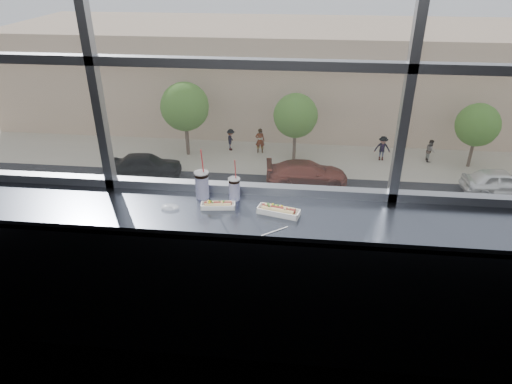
# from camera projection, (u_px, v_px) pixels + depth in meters

# --- Properties ---
(wall_back_lower) EXTENTS (6.00, 0.00, 6.00)m
(wall_back_lower) POSITION_uv_depth(u_px,v_px,m) (248.00, 255.00, 3.50)
(wall_back_lower) COLOR black
(wall_back_lower) RESTS_ON ground
(window_glass) EXTENTS (6.00, 0.00, 6.00)m
(window_glass) POSITION_uv_depth(u_px,v_px,m) (246.00, 11.00, 2.69)
(window_glass) COLOR silver
(window_glass) RESTS_ON ground
(window_mullions) EXTENTS (6.00, 0.08, 2.40)m
(window_mullions) POSITION_uv_depth(u_px,v_px,m) (246.00, 12.00, 2.67)
(window_mullions) COLOR gray
(window_mullions) RESTS_ON ground
(counter) EXTENTS (6.00, 0.55, 0.06)m
(counter) POSITION_uv_depth(u_px,v_px,m) (242.00, 215.00, 3.01)
(counter) COLOR slate
(counter) RESTS_ON ground
(counter_fascia) EXTENTS (6.00, 0.04, 1.04)m
(counter_fascia) POSITION_uv_depth(u_px,v_px,m) (238.00, 302.00, 3.03)
(counter_fascia) COLOR slate
(counter_fascia) RESTS_ON ground
(hotdog_tray_left) EXTENTS (0.23, 0.10, 0.06)m
(hotdog_tray_left) POSITION_uv_depth(u_px,v_px,m) (218.00, 205.00, 3.03)
(hotdog_tray_left) COLOR white
(hotdog_tray_left) RESTS_ON counter
(hotdog_tray_right) EXTENTS (0.29, 0.16, 0.07)m
(hotdog_tray_right) POSITION_uv_depth(u_px,v_px,m) (279.00, 211.00, 2.95)
(hotdog_tray_right) COLOR white
(hotdog_tray_right) RESTS_ON counter
(soda_cup_left) EXTENTS (0.10, 0.10, 0.37)m
(soda_cup_left) POSITION_uv_depth(u_px,v_px,m) (202.00, 183.00, 3.12)
(soda_cup_left) COLOR white
(soda_cup_left) RESTS_ON counter
(soda_cup_right) EXTENTS (0.08, 0.08, 0.30)m
(soda_cup_right) POSITION_uv_depth(u_px,v_px,m) (234.00, 188.00, 3.10)
(soda_cup_right) COLOR white
(soda_cup_right) RESTS_ON counter
(loose_straw) EXTENTS (0.16, 0.12, 0.01)m
(loose_straw) POSITION_uv_depth(u_px,v_px,m) (275.00, 231.00, 2.78)
(loose_straw) COLOR white
(loose_straw) RESTS_ON counter
(wrapper) EXTENTS (0.11, 0.08, 0.03)m
(wrapper) POSITION_uv_depth(u_px,v_px,m) (170.00, 207.00, 3.02)
(wrapper) COLOR silver
(wrapper) RESTS_ON counter
(plaza_ground) EXTENTS (120.00, 120.00, 0.00)m
(plaza_ground) POSITION_uv_depth(u_px,v_px,m) (301.00, 99.00, 47.10)
(plaza_ground) COLOR #AAA18B
(plaza_ground) RESTS_ON ground
(street_asphalt) EXTENTS (80.00, 10.00, 0.06)m
(street_asphalt) POSITION_uv_depth(u_px,v_px,m) (292.00, 214.00, 26.46)
(street_asphalt) COLOR black
(street_asphalt) RESTS_ON plaza_ground
(far_sidewalk) EXTENTS (80.00, 6.00, 0.04)m
(far_sidewalk) POSITION_uv_depth(u_px,v_px,m) (296.00, 159.00, 33.49)
(far_sidewalk) COLOR #AAA18B
(far_sidewalk) RESTS_ON plaza_ground
(far_building) EXTENTS (50.00, 14.00, 8.00)m
(far_building) POSITION_uv_depth(u_px,v_px,m) (301.00, 72.00, 40.39)
(far_building) COLOR tan
(far_building) RESTS_ON plaza_ground
(car_near_c) EXTENTS (3.55, 6.83, 2.18)m
(car_near_c) POSITION_uv_depth(u_px,v_px,m) (318.00, 238.00, 22.30)
(car_near_c) COLOR #BD1A44
(car_near_c) RESTS_ON street_asphalt
(car_far_b) EXTENTS (3.20, 6.34, 2.03)m
(car_far_b) POSITION_uv_depth(u_px,v_px,m) (307.00, 170.00, 29.41)
(car_far_b) COLOR maroon
(car_far_b) RESTS_ON street_asphalt
(car_near_d) EXTENTS (2.85, 5.88, 1.90)m
(car_near_d) POSITION_uv_depth(u_px,v_px,m) (456.00, 249.00, 21.74)
(car_near_d) COLOR white
(car_near_d) RESTS_ON street_asphalt
(car_far_c) EXTENTS (3.08, 6.44, 2.08)m
(car_far_c) POSITION_uv_depth(u_px,v_px,m) (502.00, 178.00, 28.25)
(car_far_c) COLOR white
(car_far_c) RESTS_ON street_asphalt
(car_near_a) EXTENTS (2.96, 6.31, 2.05)m
(car_near_a) POSITION_uv_depth(u_px,v_px,m) (3.00, 220.00, 23.89)
(car_near_a) COLOR silver
(car_near_a) RESTS_ON street_asphalt
(car_far_a) EXTENTS (3.44, 6.73, 2.15)m
(car_far_a) POSITION_uv_depth(u_px,v_px,m) (145.00, 161.00, 30.40)
(car_far_a) COLOR black
(car_far_a) RESTS_ON street_asphalt
(pedestrian_c) EXTENTS (0.97, 0.73, 2.18)m
(pedestrian_c) POSITION_uv_depth(u_px,v_px,m) (383.00, 146.00, 32.81)
(pedestrian_c) COLOR #66605B
(pedestrian_c) RESTS_ON far_sidewalk
(pedestrian_b) EXTENTS (1.03, 0.77, 2.31)m
(pedestrian_b) POSITION_uv_depth(u_px,v_px,m) (260.00, 138.00, 33.99)
(pedestrian_b) COLOR #66605B
(pedestrian_b) RESTS_ON far_sidewalk
(pedestrian_a) EXTENTS (0.67, 0.89, 2.00)m
(pedestrian_a) POSITION_uv_depth(u_px,v_px,m) (231.00, 138.00, 34.50)
(pedestrian_a) COLOR #66605B
(pedestrian_a) RESTS_ON far_sidewalk
(pedestrian_d) EXTENTS (0.65, 0.86, 1.94)m
(pedestrian_d) POSITION_uv_depth(u_px,v_px,m) (431.00, 148.00, 32.70)
(pedestrian_d) COLOR #66605B
(pedestrian_d) RESTS_ON far_sidewalk
(tree_left) EXTENTS (3.50, 3.50, 5.47)m
(tree_left) POSITION_uv_depth(u_px,v_px,m) (185.00, 107.00, 32.52)
(tree_left) COLOR #47382B
(tree_left) RESTS_ON far_sidewalk
(tree_center) EXTENTS (3.14, 3.14, 4.91)m
(tree_center) POSITION_uv_depth(u_px,v_px,m) (296.00, 116.00, 31.95)
(tree_center) COLOR #47382B
(tree_center) RESTS_ON far_sidewalk
(tree_right) EXTENTS (2.94, 2.94, 4.60)m
(tree_right) POSITION_uv_depth(u_px,v_px,m) (478.00, 125.00, 30.87)
(tree_right) COLOR #47382B
(tree_right) RESTS_ON far_sidewalk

